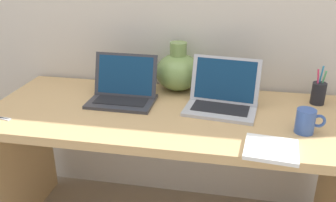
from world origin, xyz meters
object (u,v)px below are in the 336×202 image
green_vase (178,71)px  pen_cup (318,93)px  laptop_right (223,96)px  notebook_stack (271,149)px  coffee_mug (306,121)px  laptop_left (124,89)px

green_vase → pen_cup: size_ratio=1.37×
laptop_right → green_vase: bearing=141.5°
green_vase → notebook_stack: (0.44, -0.56, -0.09)m
laptop_right → coffee_mug: 0.39m
green_vase → coffee_mug: size_ratio=2.16×
notebook_stack → coffee_mug: bearing=50.7°
laptop_left → green_vase: 0.31m
laptop_left → coffee_mug: bearing=-12.9°
green_vase → laptop_left: bearing=-140.4°
laptop_left → laptop_right: size_ratio=0.91×
pen_cup → notebook_stack: bearing=-116.6°
notebook_stack → pen_cup: (0.25, 0.50, 0.05)m
coffee_mug → notebook_stack: bearing=-129.3°
laptop_left → pen_cup: laptop_left is taller
laptop_left → green_vase: green_vase is taller
laptop_left → pen_cup: size_ratio=1.70×
green_vase → pen_cup: bearing=-5.3°
laptop_left → coffee_mug: (0.82, -0.19, -0.01)m
coffee_mug → pen_cup: bearing=71.9°
laptop_left → laptop_right: 0.48m
laptop_left → notebook_stack: 0.77m
laptop_right → notebook_stack: size_ratio=1.79×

